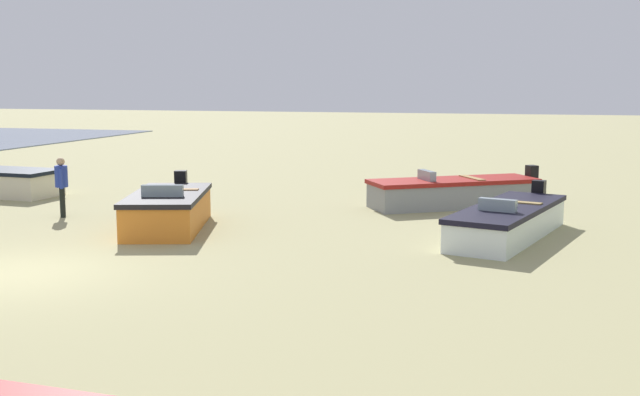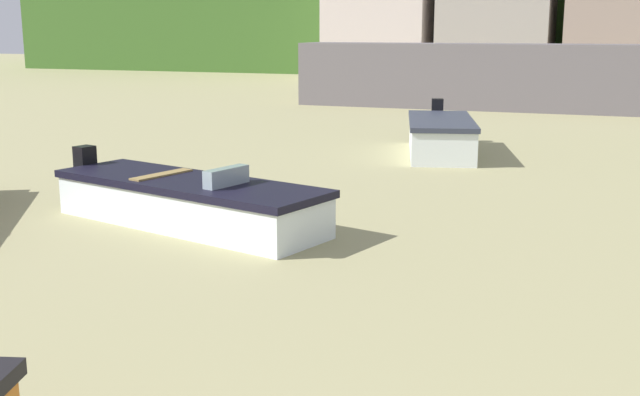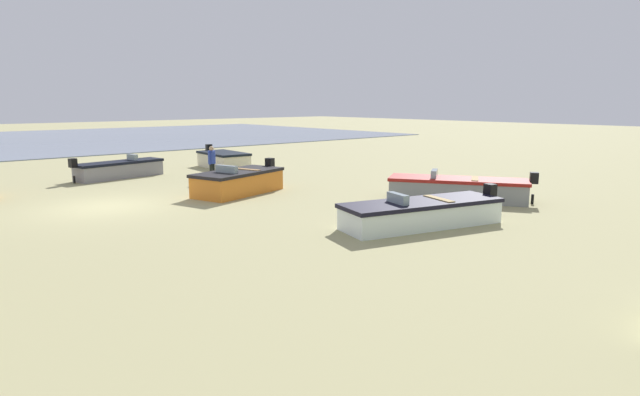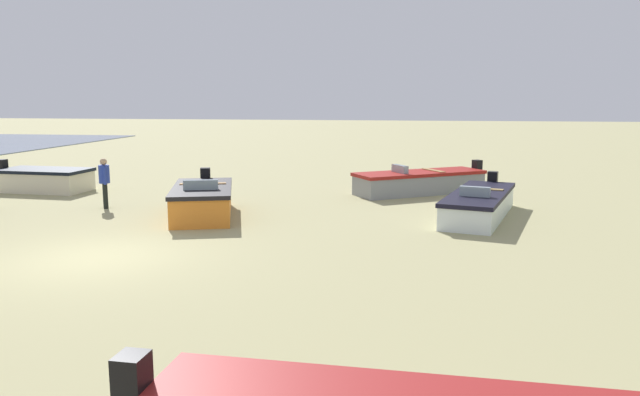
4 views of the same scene
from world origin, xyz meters
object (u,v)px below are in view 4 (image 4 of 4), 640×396
boat_grey_5 (420,182)px  boat_orange_6 (203,201)px  boat_cream_2 (44,180)px  beach_walker_distant (104,179)px  boat_white_4 (479,204)px

boat_grey_5 → boat_orange_6: bearing=97.3°
boat_cream_2 → beach_walker_distant: beach_walker_distant is taller
boat_white_4 → beach_walker_distant: bearing=16.7°
boat_cream_2 → boat_grey_5: size_ratio=0.73×
boat_orange_6 → beach_walker_distant: size_ratio=2.59×
boat_cream_2 → boat_grey_5: 14.24m
boat_white_4 → boat_cream_2: bearing=5.6°
boat_cream_2 → boat_grey_5: boat_cream_2 is taller
boat_orange_6 → boat_white_4: bearing=171.4°
boat_white_4 → boat_orange_6: boat_orange_6 is taller
boat_orange_6 → boat_grey_5: bearing=-156.6°
boat_cream_2 → boat_white_4: 16.08m
boat_white_4 → boat_orange_6: size_ratio=1.26×
boat_cream_2 → boat_orange_6: 8.54m
boat_cream_2 → boat_white_4: size_ratio=0.69×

